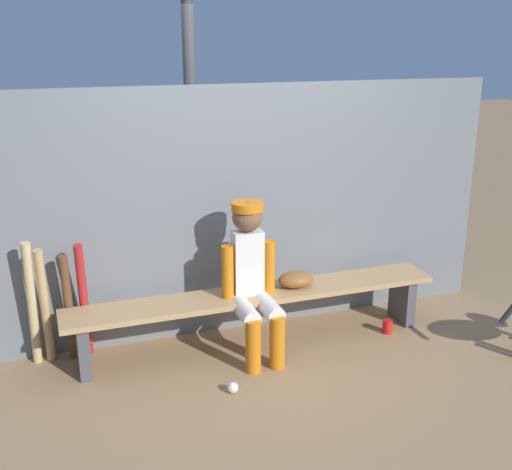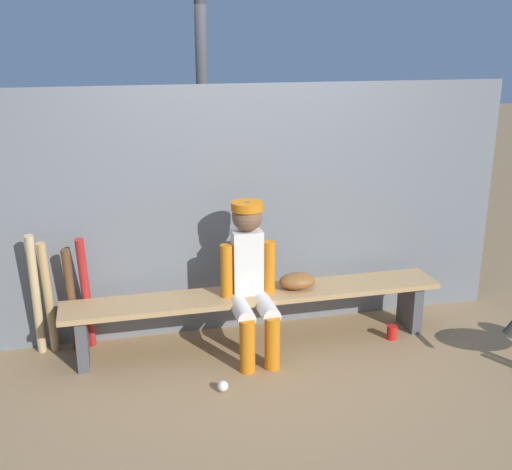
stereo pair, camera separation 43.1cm
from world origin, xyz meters
name	(u,v)px [view 1 (the left image)]	position (x,y,z in m)	size (l,w,h in m)	color
ground_plane	(256,344)	(0.00, 0.00, 0.00)	(30.00, 30.00, 0.00)	#9E7A51
chainlink_fence	(240,211)	(0.00, 0.36, 0.96)	(4.26, 0.03, 1.93)	slate
dugout_bench	(256,303)	(0.00, 0.00, 0.35)	(2.85, 0.36, 0.43)	tan
player_seated	(252,276)	(-0.07, -0.11, 0.61)	(0.41, 0.55, 1.13)	silver
baseball_glove	(296,279)	(0.32, 0.00, 0.49)	(0.28, 0.20, 0.12)	brown
bat_aluminum_red	(84,301)	(-1.23, 0.21, 0.45)	(0.06, 0.06, 0.91)	#B22323
bat_wood_dark	(69,308)	(-1.34, 0.22, 0.41)	(0.06, 0.06, 0.82)	brown
bat_wood_tan	(45,307)	(-1.50, 0.22, 0.44)	(0.06, 0.06, 0.89)	tan
bat_wood_natural	(32,304)	(-1.58, 0.22, 0.47)	(0.06, 0.06, 0.95)	tan
baseball	(233,388)	(-0.37, -0.60, 0.04)	(0.07, 0.07, 0.07)	white
cup_on_ground	(387,326)	(1.05, -0.17, 0.06)	(0.08, 0.08, 0.11)	red
cup_on_bench	(253,287)	(-0.03, -0.03, 0.49)	(0.08, 0.08, 0.11)	silver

